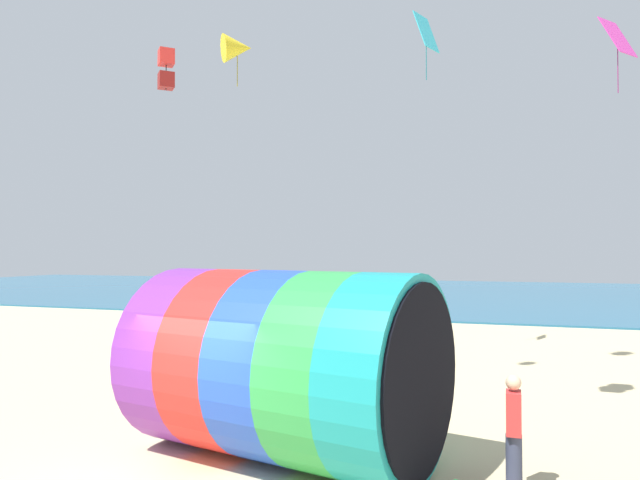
{
  "coord_description": "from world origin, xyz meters",
  "views": [
    {
      "loc": [
        4.84,
        -7.44,
        3.59
      ],
      "look_at": [
        1.15,
        3.82,
        3.83
      ],
      "focal_mm": 32.0,
      "sensor_mm": 36.0,
      "label": 1
    }
  ],
  "objects_px": {
    "kite_magenta_diamond": "(618,38)",
    "kite_cyan_diamond": "(426,33)",
    "kite_yellow_delta": "(237,48)",
    "giant_inflatable_tube": "(285,364)",
    "kite_red_box": "(166,69)",
    "kite_handler": "(514,431)"
  },
  "relations": [
    {
      "from": "kite_magenta_diamond",
      "to": "kite_cyan_diamond",
      "type": "xyz_separation_m",
      "value": [
        -6.33,
        -2.02,
        0.2
      ]
    },
    {
      "from": "kite_yellow_delta",
      "to": "kite_cyan_diamond",
      "type": "relative_size",
      "value": 0.9
    },
    {
      "from": "kite_magenta_diamond",
      "to": "giant_inflatable_tube",
      "type": "bearing_deg",
      "value": -120.31
    },
    {
      "from": "kite_magenta_diamond",
      "to": "kite_red_box",
      "type": "xyz_separation_m",
      "value": [
        -12.69,
        -8.27,
        -2.35
      ]
    },
    {
      "from": "kite_magenta_diamond",
      "to": "kite_red_box",
      "type": "distance_m",
      "value": 15.33
    },
    {
      "from": "giant_inflatable_tube",
      "to": "kite_handler",
      "type": "relative_size",
      "value": 3.25
    },
    {
      "from": "kite_handler",
      "to": "kite_cyan_diamond",
      "type": "height_order",
      "value": "kite_cyan_diamond"
    },
    {
      "from": "kite_yellow_delta",
      "to": "kite_red_box",
      "type": "bearing_deg",
      "value": -81.15
    },
    {
      "from": "kite_yellow_delta",
      "to": "kite_red_box",
      "type": "relative_size",
      "value": 1.83
    },
    {
      "from": "kite_yellow_delta",
      "to": "kite_red_box",
      "type": "xyz_separation_m",
      "value": [
        1.0,
        -6.41,
        -2.89
      ]
    },
    {
      "from": "kite_yellow_delta",
      "to": "kite_red_box",
      "type": "distance_m",
      "value": 7.1
    },
    {
      "from": "giant_inflatable_tube",
      "to": "kite_red_box",
      "type": "relative_size",
      "value": 4.85
    },
    {
      "from": "kite_red_box",
      "to": "kite_cyan_diamond",
      "type": "bearing_deg",
      "value": 44.51
    },
    {
      "from": "kite_red_box",
      "to": "kite_handler",
      "type": "bearing_deg",
      "value": -26.66
    },
    {
      "from": "kite_cyan_diamond",
      "to": "kite_red_box",
      "type": "distance_m",
      "value": 9.27
    },
    {
      "from": "giant_inflatable_tube",
      "to": "kite_red_box",
      "type": "distance_m",
      "value": 9.84
    },
    {
      "from": "kite_handler",
      "to": "kite_cyan_diamond",
      "type": "xyz_separation_m",
      "value": [
        -2.7,
        10.8,
        10.33
      ]
    },
    {
      "from": "giant_inflatable_tube",
      "to": "kite_cyan_diamond",
      "type": "xyz_separation_m",
      "value": [
        1.05,
        10.62,
        9.59
      ]
    },
    {
      "from": "kite_cyan_diamond",
      "to": "kite_red_box",
      "type": "xyz_separation_m",
      "value": [
        -6.36,
        -6.25,
        -2.55
      ]
    },
    {
      "from": "kite_magenta_diamond",
      "to": "kite_handler",
      "type": "bearing_deg",
      "value": -105.83
    },
    {
      "from": "kite_cyan_diamond",
      "to": "kite_handler",
      "type": "bearing_deg",
      "value": -75.96
    },
    {
      "from": "kite_handler",
      "to": "kite_magenta_diamond",
      "type": "bearing_deg",
      "value": 74.17
    }
  ]
}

